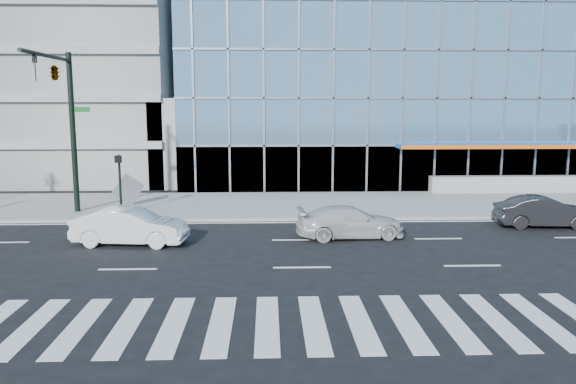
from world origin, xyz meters
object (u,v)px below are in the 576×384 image
at_px(traffic_signal, 60,92).
at_px(white_sedan, 130,226).
at_px(white_suv, 350,222).
at_px(dark_sedan, 544,212).
at_px(ped_signal_post, 119,175).
at_px(tilted_panel, 128,189).

distance_m(traffic_signal, white_sedan, 8.56).
bearing_deg(white_suv, traffic_signal, 66.84).
relative_size(traffic_signal, white_sedan, 1.77).
distance_m(white_sedan, dark_sedan, 18.44).
height_order(traffic_signal, white_suv, traffic_signal).
distance_m(ped_signal_post, white_suv, 11.82).
bearing_deg(dark_sedan, ped_signal_post, 86.07).
bearing_deg(white_sedan, dark_sedan, -75.94).
xyz_separation_m(white_suv, white_sedan, (-9.04, -0.90, 0.08)).
distance_m(ped_signal_post, dark_sedan, 20.29).
relative_size(traffic_signal, ped_signal_post, 2.67).
bearing_deg(traffic_signal, dark_sedan, -6.31).
distance_m(traffic_signal, tilted_panel, 6.29).
height_order(ped_signal_post, white_sedan, ped_signal_post).
distance_m(traffic_signal, dark_sedan, 23.32).
bearing_deg(ped_signal_post, white_suv, -22.80).
height_order(traffic_signal, ped_signal_post, traffic_signal).
xyz_separation_m(ped_signal_post, dark_sedan, (20.04, -2.87, -1.43)).
bearing_deg(white_sedan, ped_signal_post, 24.11).
relative_size(white_suv, tilted_panel, 3.53).
relative_size(ped_signal_post, dark_sedan, 0.69).
height_order(white_suv, dark_sedan, dark_sedan).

